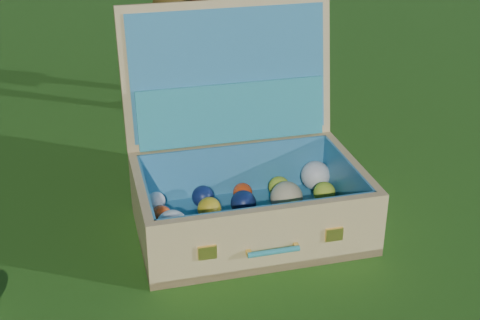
% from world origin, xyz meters
% --- Properties ---
extents(ground, '(60.00, 60.00, 0.00)m').
position_xyz_m(ground, '(0.00, 0.00, 0.00)').
color(ground, '#215114').
rests_on(ground, ground).
extents(suitcase, '(0.59, 0.51, 0.52)m').
position_xyz_m(suitcase, '(0.17, 0.03, 0.15)').
color(suitcase, tan).
rests_on(suitcase, ground).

